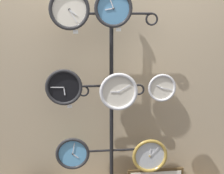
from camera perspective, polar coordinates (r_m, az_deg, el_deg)
shop_wall at (r=2.80m, az=-0.43°, el=5.17°), size 4.40×0.04×2.80m
display_stand at (r=2.83m, az=-0.10°, el=-8.64°), size 0.78×0.34×2.10m
clock_top_left at (r=2.48m, az=-7.81°, el=13.86°), size 0.32×0.04×0.32m
clock_top_center at (r=2.51m, az=0.25°, el=14.19°), size 0.30×0.04×0.30m
clock_middle_left at (r=2.58m, az=-8.79°, el=-0.04°), size 0.31×0.04×0.31m
clock_middle_center at (r=2.59m, az=1.21°, el=-0.87°), size 0.32×0.04×0.32m
clock_middle_right at (r=2.68m, az=9.11°, el=-0.14°), size 0.24×0.04×0.24m
clock_bottom_left at (r=2.79m, az=-7.22°, el=-11.97°), size 0.29×0.04×0.29m
clock_bottom_right at (r=2.86m, az=6.92°, el=-12.37°), size 0.32×0.04×0.32m
price_tag_upper at (r=2.49m, az=-6.68°, el=9.98°), size 0.04×0.00×0.03m
price_tag_mid at (r=2.52m, az=1.20°, el=10.47°), size 0.04×0.00×0.03m
price_tag_lower at (r=2.62m, az=-7.75°, el=-3.52°), size 0.04×0.00×0.03m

